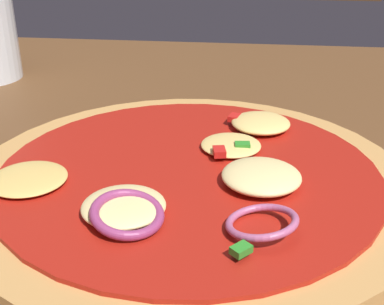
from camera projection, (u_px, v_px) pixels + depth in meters
The scene contains 2 objects.
dining_table at pixel (258, 204), 0.37m from camera, with size 1.29×0.84×0.03m.
pizza at pixel (189, 180), 0.35m from camera, with size 0.30×0.30×0.03m.
Camera 1 is at (-0.01, -0.32, 0.21)m, focal length 47.60 mm.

